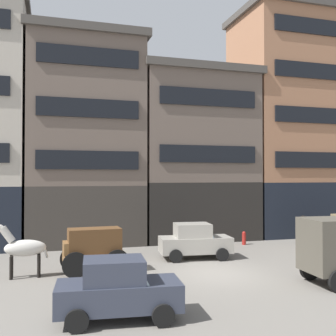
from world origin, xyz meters
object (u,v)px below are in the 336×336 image
at_px(draft_horse, 23,248).
at_px(sedan_light, 118,289).
at_px(sedan_dark, 195,241).
at_px(fire_hydrant_curbside, 244,238).
at_px(cargo_wagon, 93,247).
at_px(pedestrian_officer, 303,229).

relative_size(draft_horse, sedan_light, 0.61).
bearing_deg(sedan_dark, sedan_light, -124.25).
bearing_deg(sedan_light, fire_hydrant_curbside, 48.29).
bearing_deg(cargo_wagon, draft_horse, -179.97).
height_order(sedan_dark, sedan_light, same).
bearing_deg(sedan_light, pedestrian_officer, 36.83).
xyz_separation_m(sedan_light, pedestrian_officer, (13.45, 10.07, 0.07)).
bearing_deg(fire_hydrant_curbside, pedestrian_officer, -13.49).
height_order(cargo_wagon, sedan_dark, cargo_wagon).
bearing_deg(draft_horse, sedan_light, -63.51).
height_order(sedan_light, fire_hydrant_curbside, sedan_light).
height_order(sedan_dark, fire_hydrant_curbside, sedan_dark).
height_order(draft_horse, sedan_dark, draft_horse).
xyz_separation_m(draft_horse, sedan_light, (3.05, -6.11, -0.36)).
relative_size(cargo_wagon, draft_horse, 1.26).
bearing_deg(draft_horse, sedan_dark, 11.40).
bearing_deg(pedestrian_officer, sedan_dark, -164.39).
relative_size(draft_horse, pedestrian_officer, 1.31).
distance_m(pedestrian_officer, fire_hydrant_curbside, 3.83).
distance_m(cargo_wagon, fire_hydrant_curbside, 11.01).
xyz_separation_m(pedestrian_officer, fire_hydrant_curbside, (-3.68, 0.88, -0.55)).
xyz_separation_m(cargo_wagon, sedan_dark, (5.41, 1.68, -0.23)).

